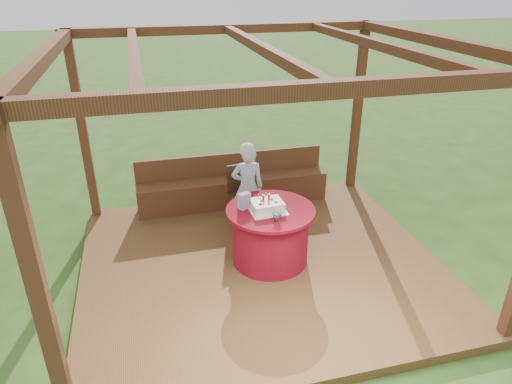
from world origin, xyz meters
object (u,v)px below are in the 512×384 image
table (270,235)px  chair (245,192)px  birthday_cake (267,205)px  gift_bag (244,201)px  elderly_woman (248,186)px  drinking_glass (277,217)px  bench (233,188)px

table → chair: bearing=94.7°
birthday_cake → gift_bag: 0.29m
elderly_woman → gift_bag: size_ratio=6.43×
chair → birthday_cake: birthday_cake is taller
birthday_cake → elderly_woman: bearing=91.2°
table → chair: size_ratio=1.25×
gift_bag → drinking_glass: size_ratio=1.83×
chair → gift_bag: 1.04m
chair → elderly_woman: elderly_woman is taller
chair → gift_bag: gift_bag is taller
elderly_woman → gift_bag: bearing=-106.2°
bench → elderly_woman: elderly_woman is taller
gift_bag → elderly_woman: bearing=49.7°
bench → gift_bag: bearing=-96.6°
table → drinking_glass: bearing=-92.5°
elderly_woman → table: bearing=-85.8°
table → elderly_woman: bearing=94.2°
table → elderly_woman: elderly_woman is taller
bench → chair: chair is taller
gift_bag → drinking_glass: bearing=-78.9°
gift_bag → chair: bearing=52.7°
table → birthday_cake: (-0.05, -0.00, 0.42)m
birthday_cake → bench: bearing=92.5°
elderly_woman → gift_bag: elderly_woman is taller
gift_bag → birthday_cake: bearing=-47.3°
birthday_cake → drinking_glass: size_ratio=4.16×
bench → drinking_glass: 2.09m
drinking_glass → bench: bearing=93.1°
chair → elderly_woman: (0.02, -0.12, 0.16)m
birthday_cake → drinking_glass: bearing=-83.4°
birthday_cake → drinking_glass: birthday_cake is taller
elderly_woman → birthday_cake: bearing=-88.8°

